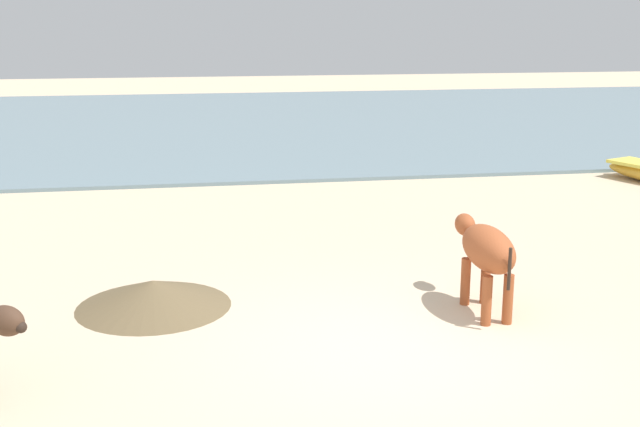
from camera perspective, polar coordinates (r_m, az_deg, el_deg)
The scene contains 4 objects.
ground at distance 8.80m, azimuth 5.30°, elevation -9.57°, with size 80.00×80.00×0.00m, color beige.
sea_water at distance 26.92m, azimuth -5.03°, elevation 6.54°, with size 60.00×20.00×0.08m, color slate.
cow_adult_rust at distance 9.73m, azimuth 11.80°, elevation -2.61°, with size 0.49×1.67×1.08m.
debris_pile_1 at distance 10.10m, azimuth -11.84°, elevation -5.63°, with size 1.91×1.91×0.34m, color brown.
Camera 1 is at (-2.13, -7.78, 3.51)m, focal length 44.71 mm.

